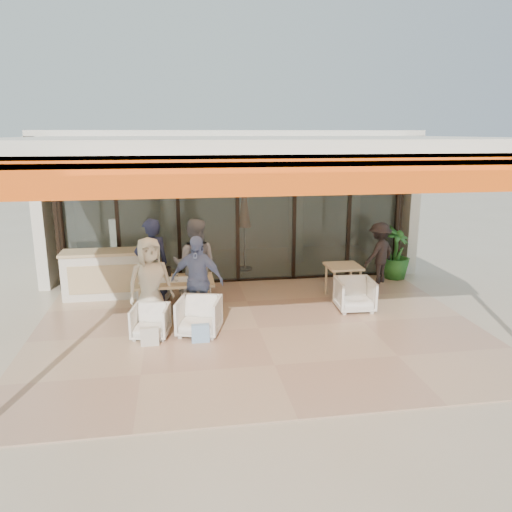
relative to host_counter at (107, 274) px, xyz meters
The scene contains 21 objects.
ground 3.74m from the host_counter, 38.28° to the right, with size 70.00×70.00×0.00m, color #C6B293.
terrace_floor 3.74m from the host_counter, 38.28° to the right, with size 8.00×6.00×0.01m, color tan.
terrace_structure 4.73m from the host_counter, 41.35° to the right, with size 8.00×6.00×3.40m.
glass_storefront 3.18m from the host_counter, 13.62° to the left, with size 8.08×0.10×3.20m.
interior_block 4.53m from the host_counter, 46.00° to the left, with size 9.05×3.62×3.52m.
host_counter is the anchor object (origin of this frame).
dining_table 1.99m from the host_counter, 44.51° to the right, with size 1.50×0.90×0.93m.
chair_far_left 1.12m from the host_counter, 24.08° to the right, with size 0.58×0.54×0.60m, color white.
chair_far_right 1.91m from the host_counter, 13.66° to the right, with size 0.58×0.54×0.59m, color white.
chair_near_left 2.56m from the host_counter, 66.91° to the right, with size 0.61×0.57×0.63m, color white.
chair_near_right 2.99m from the host_counter, 51.89° to the right, with size 0.72×0.67×0.74m, color white.
diner_navy 1.44m from the host_counter, 43.42° to the right, with size 0.68×0.45×1.87m, color #1A1E3A.
diner_grey 2.11m from the host_counter, 27.23° to the right, with size 0.89×0.70×1.84m, color slate.
diner_cream 2.12m from the host_counter, 61.55° to the right, with size 0.82×0.53×1.68m, color beige.
diner_periwinkle 2.63m from the host_counter, 45.10° to the right, with size 0.99×0.41×1.68m, color #7081BB.
tote_bag_cream 2.95m from the host_counter, 69.98° to the right, with size 0.30×0.10×0.34m, color silver.
tote_bag_blue 3.33m from the host_counter, 56.18° to the right, with size 0.30×0.10×0.34m, color #99BFD8.
side_table 5.05m from the host_counter, ahead, with size 0.70×0.70×0.74m.
side_chair 5.23m from the host_counter, 18.09° to the right, with size 0.71×0.67×0.73m, color white.
standing_woman 6.17m from the host_counter, ahead, with size 0.94×0.54×1.46m, color black.
potted_palm 6.73m from the host_counter, ahead, with size 0.72×0.72×1.28m, color #1E5919.
Camera 1 is at (-1.39, -8.35, 3.48)m, focal length 35.00 mm.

